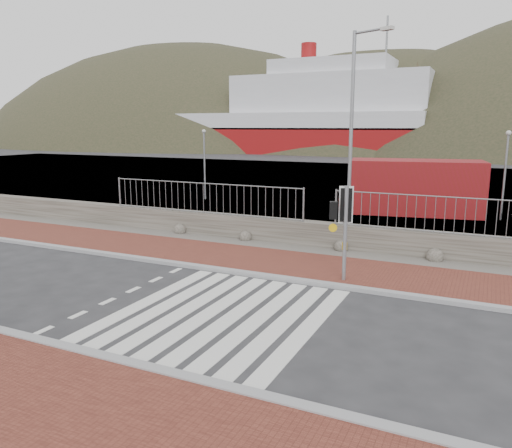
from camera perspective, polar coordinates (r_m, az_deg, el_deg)
The scene contains 16 objects.
ground at distance 11.88m, azimuth -3.90°, elevation -10.21°, with size 220.00×220.00×0.00m, color #28282B.
sidewalk_near at distance 8.33m, azimuth -22.06°, elevation -20.68°, with size 40.00×4.00×0.08m, color brown.
sidewalk_far at distance 15.74m, azimuth 4.11°, elevation -4.65°, with size 40.00×3.00×0.08m, color brown.
kerb_near at distance 9.59m, azimuth -12.99°, elevation -15.63°, with size 40.00×0.25×0.12m, color gray.
kerb_far at distance 14.41m, azimuth 1.94°, elevation -6.10°, with size 40.00×0.25×0.12m, color gray.
zebra_crossing at distance 11.88m, azimuth -3.90°, elevation -10.18°, with size 4.62×5.60×0.01m.
gravel_strip at distance 17.57m, azimuth 6.48°, elevation -3.06°, with size 40.00×1.50×0.06m, color #59544C.
stone_wall at distance 18.21m, azimuth 7.32°, elevation -1.21°, with size 40.00×0.60×0.90m, color #48443B.
railing at distance 17.83m, azimuth 7.28°, elevation 3.00°, with size 18.07×0.07×1.22m.
quay at distance 38.18m, azimuth 16.96°, elevation 4.18°, with size 120.00×40.00×0.50m, color #4C4C4F.
water at distance 72.88m, azimuth 21.11°, elevation 7.03°, with size 220.00×50.00×0.05m, color #3F4C54.
ferry at distance 83.18m, azimuth 4.14°, elevation 11.86°, with size 50.00×16.00×20.00m.
hills_backdrop at distance 101.32m, azimuth 25.12°, elevation -5.59°, with size 254.00×90.00×100.00m.
traffic_signal_far at distance 13.85m, azimuth 10.09°, elevation 1.22°, with size 0.67×0.38×2.73m.
streetlight at distance 18.26m, azimuth 11.15°, elevation 10.68°, with size 1.51×0.78×7.53m.
shipping_container at distance 26.23m, azimuth 17.72°, elevation 4.07°, with size 6.36×2.65×2.65m, color maroon.
Camera 1 is at (5.43, -9.64, 4.33)m, focal length 35.00 mm.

